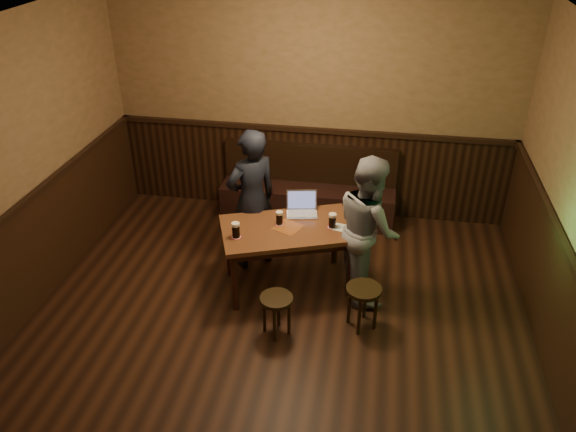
% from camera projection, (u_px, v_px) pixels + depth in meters
% --- Properties ---
extents(room, '(5.04, 6.04, 2.84)m').
position_uv_depth(room, '(267.00, 244.00, 4.61)').
color(room, black).
rests_on(room, ground).
extents(bench, '(2.20, 0.50, 0.95)m').
position_uv_depth(bench, '(308.00, 196.00, 7.20)').
color(bench, black).
rests_on(bench, ground).
extents(pub_table, '(1.54, 1.20, 0.73)m').
position_uv_depth(pub_table, '(288.00, 235.00, 5.79)').
color(pub_table, '#512D17').
rests_on(pub_table, ground).
extents(stool_left, '(0.32, 0.32, 0.42)m').
position_uv_depth(stool_left, '(276.00, 305.00, 5.27)').
color(stool_left, black).
rests_on(stool_left, ground).
extents(stool_right, '(0.39, 0.39, 0.46)m').
position_uv_depth(stool_right, '(363.00, 296.00, 5.34)').
color(stool_right, black).
rests_on(stool_right, ground).
extents(pint_left, '(0.11, 0.11, 0.17)m').
position_uv_depth(pint_left, '(236.00, 230.00, 5.54)').
color(pint_left, '#B7162F').
rests_on(pint_left, pub_table).
extents(pint_mid, '(0.10, 0.10, 0.15)m').
position_uv_depth(pint_mid, '(279.00, 218.00, 5.76)').
color(pint_mid, '#B7162F').
rests_on(pint_mid, pub_table).
extents(pint_right, '(0.10, 0.10, 0.16)m').
position_uv_depth(pint_right, '(332.00, 221.00, 5.70)').
color(pint_right, '#B7162F').
rests_on(pint_right, pub_table).
extents(laptop, '(0.37, 0.32, 0.23)m').
position_uv_depth(laptop, '(302.00, 208.00, 5.97)').
color(laptop, silver).
rests_on(laptop, pub_table).
extents(menu, '(0.25, 0.19, 0.00)m').
position_uv_depth(menu, '(345.00, 228.00, 5.72)').
color(menu, silver).
rests_on(menu, pub_table).
extents(person_suit, '(0.70, 0.68, 1.62)m').
position_uv_depth(person_suit, '(252.00, 200.00, 6.06)').
color(person_suit, black).
rests_on(person_suit, ground).
extents(person_grey, '(0.82, 0.92, 1.55)m').
position_uv_depth(person_grey, '(368.00, 228.00, 5.63)').
color(person_grey, gray).
rests_on(person_grey, ground).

